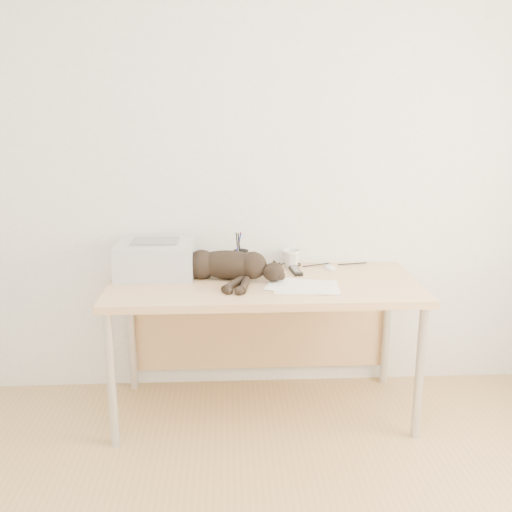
{
  "coord_description": "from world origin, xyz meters",
  "views": [
    {
      "loc": [
        -0.19,
        -1.43,
        1.61
      ],
      "look_at": [
        -0.04,
        1.34,
        0.89
      ],
      "focal_mm": 40.0,
      "sensor_mm": 36.0,
      "label": 1
    }
  ],
  "objects": [
    {
      "name": "remote_grey",
      "position": [
        -0.02,
        1.58,
        0.75
      ],
      "size": [
        0.15,
        0.18,
        0.02
      ],
      "primitive_type": "cube",
      "rotation": [
        0.0,
        0.0,
        0.63
      ],
      "color": "slate",
      "rests_on": "desk"
    },
    {
      "name": "mug",
      "position": [
        0.17,
        1.67,
        0.79
      ],
      "size": [
        0.15,
        0.15,
        0.1
      ],
      "primitive_type": "imported",
      "rotation": [
        0.0,
        0.0,
        0.52
      ],
      "color": "silver",
      "rests_on": "desk"
    },
    {
      "name": "pen_cup",
      "position": [
        -0.11,
        1.61,
        0.8
      ],
      "size": [
        0.08,
        0.08,
        0.21
      ],
      "color": "black",
      "rests_on": "desk"
    },
    {
      "name": "wall_back",
      "position": [
        0.0,
        1.75,
        1.3
      ],
      "size": [
        3.5,
        0.0,
        3.5
      ],
      "primitive_type": "plane",
      "rotation": [
        1.57,
        0.0,
        0.0
      ],
      "color": "white",
      "rests_on": "floor"
    },
    {
      "name": "remote_black",
      "position": [
        0.19,
        1.56,
        0.75
      ],
      "size": [
        0.06,
        0.16,
        0.02
      ],
      "primitive_type": "cube",
      "rotation": [
        0.0,
        0.0,
        0.12
      ],
      "color": "black",
      "rests_on": "desk"
    },
    {
      "name": "cat",
      "position": [
        -0.2,
        1.45,
        0.81
      ],
      "size": [
        0.69,
        0.44,
        0.16
      ],
      "rotation": [
        0.0,
        0.0,
        -0.28
      ],
      "color": "black",
      "rests_on": "desk"
    },
    {
      "name": "cable_tangle",
      "position": [
        0.0,
        1.7,
        0.75
      ],
      "size": [
        1.36,
        0.07,
        0.01
      ],
      "primitive_type": null,
      "color": "black",
      "rests_on": "desk"
    },
    {
      "name": "papers",
      "position": [
        0.19,
        1.29,
        0.74
      ],
      "size": [
        0.39,
        0.31,
        0.01
      ],
      "color": "white",
      "rests_on": "desk"
    },
    {
      "name": "desk",
      "position": [
        0.0,
        1.48,
        0.61
      ],
      "size": [
        1.6,
        0.7,
        0.74
      ],
      "color": "tan",
      "rests_on": "floor"
    },
    {
      "name": "printer",
      "position": [
        -0.57,
        1.54,
        0.83
      ],
      "size": [
        0.41,
        0.35,
        0.19
      ],
      "color": "silver",
      "rests_on": "desk"
    },
    {
      "name": "mouse",
      "position": [
        0.39,
        1.62,
        0.76
      ],
      "size": [
        0.08,
        0.11,
        0.03
      ],
      "primitive_type": "ellipsoid",
      "rotation": [
        0.0,
        0.0,
        0.25
      ],
      "color": "white",
      "rests_on": "desk"
    }
  ]
}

